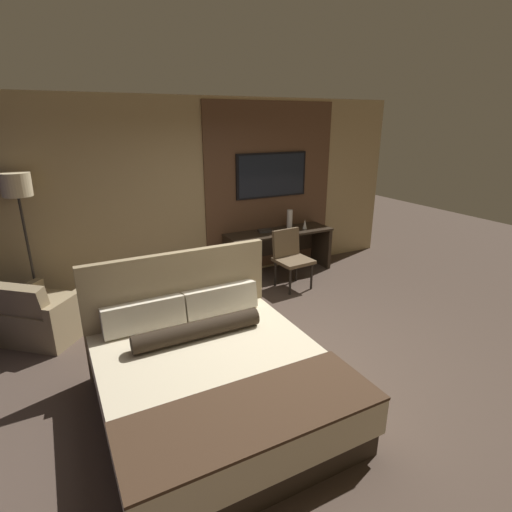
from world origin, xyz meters
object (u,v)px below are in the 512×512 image
object	(u,v)px
armchair_by_window	(45,316)
desk	(278,244)
vase_short	(305,224)
bed	(214,378)
book	(265,231)
tv	(272,175)
desk_chair	(290,254)
floor_lamp	(19,197)
vase_tall	(290,220)

from	to	relation	value
armchair_by_window	desk	bearing A→B (deg)	-130.20
armchair_by_window	vase_short	world-z (taller)	vase_short
bed	book	bearing A→B (deg)	53.52
bed	desk	size ratio (longest dim) A/B	1.15
desk	armchair_by_window	world-z (taller)	armchair_by_window
tv	desk_chair	size ratio (longest dim) A/B	1.44
desk_chair	floor_lamp	world-z (taller)	floor_lamp
desk	book	world-z (taller)	book
armchair_by_window	floor_lamp	world-z (taller)	floor_lamp
desk_chair	book	bearing A→B (deg)	94.07
desk	tv	size ratio (longest dim) A/B	1.42
tv	vase_short	xyz separation A→B (m)	(0.46, -0.33, -0.80)
desk	book	xyz separation A→B (m)	(-0.22, 0.04, 0.25)
bed	floor_lamp	world-z (taller)	floor_lamp
tv	armchair_by_window	world-z (taller)	tv
armchair_by_window	vase_tall	world-z (taller)	vase_tall
tv	armchair_by_window	distance (m)	3.86
tv	floor_lamp	world-z (taller)	tv
armchair_by_window	vase_short	bearing A→B (deg)	-132.66
desk_chair	vase_tall	size ratio (longest dim) A/B	2.60
floor_lamp	vase_short	size ratio (longest dim) A/B	11.97
tv	vase_short	bearing A→B (deg)	-35.32
bed	armchair_by_window	distance (m)	2.47
desk_chair	floor_lamp	xyz separation A→B (m)	(-3.47, 0.64, 1.06)
bed	book	xyz separation A→B (m)	(2.00, 2.71, 0.43)
tv	book	world-z (taller)	tv
bed	vase_short	distance (m)	3.75
desk	floor_lamp	distance (m)	3.76
desk	vase_tall	bearing A→B (deg)	-14.96
desk_chair	book	size ratio (longest dim) A/B	3.56
vase_short	armchair_by_window	bearing A→B (deg)	-173.26
tv	desk_chair	xyz separation A→B (m)	(-0.13, -0.82, -1.09)
desk_chair	vase_tall	xyz separation A→B (m)	(0.32, 0.54, 0.37)
armchair_by_window	tv	bearing A→B (deg)	-126.63
desk	desk_chair	xyz separation A→B (m)	(-0.13, -0.60, 0.03)
tv	vase_tall	distance (m)	0.79
desk	book	bearing A→B (deg)	170.71
desk_chair	floor_lamp	distance (m)	3.68
desk_chair	vase_short	world-z (taller)	vase_short
desk_chair	book	distance (m)	0.68
armchair_by_window	vase_short	size ratio (longest dim) A/B	7.15
desk_chair	armchair_by_window	world-z (taller)	desk_chair
book	vase_short	bearing A→B (deg)	-11.24
armchair_by_window	vase_short	distance (m)	4.06
armchair_by_window	floor_lamp	distance (m)	1.46
vase_short	floor_lamp	bearing A→B (deg)	177.91
desk_chair	vase_tall	distance (m)	0.74
vase_tall	desk	bearing A→B (deg)	165.04
vase_short	desk_chair	bearing A→B (deg)	-140.14
floor_lamp	armchair_by_window	bearing A→B (deg)	-83.86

